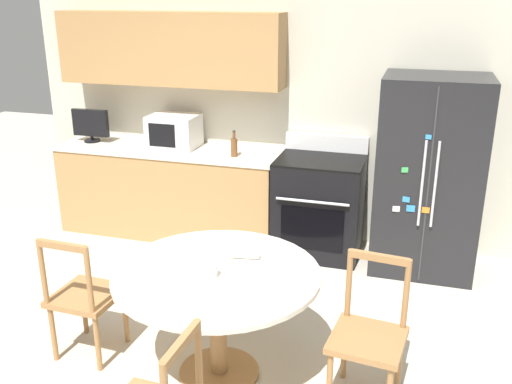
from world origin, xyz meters
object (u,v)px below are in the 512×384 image
oven_range (319,205)px  counter_bottle (234,147)px  microwave (174,131)px  dining_chair_left (84,297)px  dining_chair_right (369,337)px  candle_glass (210,271)px  refrigerator (429,176)px  countertop_tv (91,124)px

oven_range → counter_bottle: counter_bottle is taller
microwave → counter_bottle: microwave is taller
oven_range → dining_chair_left: oven_range is taller
dining_chair_right → candle_glass: dining_chair_right is taller
microwave → dining_chair_right: (2.14, -2.06, -0.62)m
refrigerator → countertop_tv: refrigerator is taller
microwave → dining_chair_left: size_ratio=0.52×
oven_range → dining_chair_right: 2.09m
candle_glass → dining_chair_right: bearing=6.8°
dining_chair_right → candle_glass: (-0.95, -0.11, 0.35)m
microwave → dining_chair_right: size_ratio=0.52×
dining_chair_right → counter_bottle: bearing=-46.0°
microwave → countertop_tv: 0.90m
oven_range → countertop_tv: bearing=179.3°
dining_chair_right → dining_chair_left: size_ratio=1.00×
dining_chair_left → oven_range: bearing=62.2°
countertop_tv → microwave: bearing=3.1°
dining_chair_left → refrigerator: bearing=45.7°
microwave → dining_chair_left: 2.24m
counter_bottle → candle_glass: counter_bottle is taller
dining_chair_left → candle_glass: bearing=-0.0°
microwave → dining_chair_right: microwave is taller
dining_chair_right → countertop_tv: bearing=-27.2°
oven_range → microwave: (-1.48, 0.08, 0.59)m
oven_range → microwave: microwave is taller
microwave → dining_chair_right: 3.04m
oven_range → microwave: 1.59m
countertop_tv → dining_chair_right: bearing=-33.5°
oven_range → counter_bottle: bearing=-174.3°
microwave → dining_chair_left: microwave is taller
oven_range → dining_chair_right: size_ratio=1.20×
dining_chair_right → candle_glass: bearing=13.1°
counter_bottle → refrigerator: bearing=1.4°
countertop_tv → counter_bottle: size_ratio=1.58×
refrigerator → counter_bottle: bearing=-178.6°
refrigerator → oven_range: (-0.95, 0.04, -0.39)m
countertop_tv → candle_glass: size_ratio=4.35×
oven_range → countertop_tv: 2.45m
dining_chair_left → candle_glass: 0.99m
countertop_tv → counter_bottle: bearing=-3.9°
refrigerator → dining_chair_left: (-2.15, -2.02, -0.42)m
counter_bottle → candle_glass: (0.53, -2.02, -0.21)m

